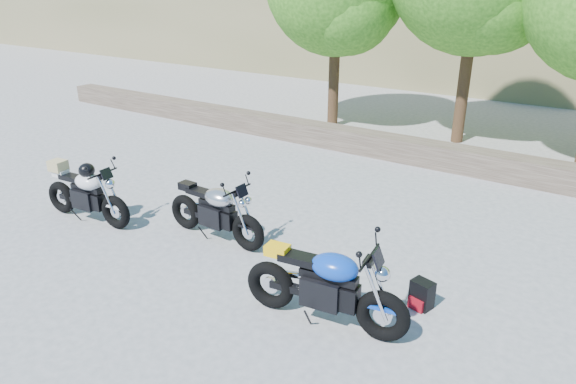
% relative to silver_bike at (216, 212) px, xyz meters
% --- Properties ---
extents(ground, '(90.00, 90.00, 0.00)m').
position_rel_silver_bike_xyz_m(ground, '(0.67, -0.33, -0.45)').
color(ground, slate).
rests_on(ground, ground).
extents(stone_wall, '(22.00, 0.55, 0.50)m').
position_rel_silver_bike_xyz_m(stone_wall, '(0.67, 5.17, -0.20)').
color(stone_wall, '#493C30').
rests_on(stone_wall, ground).
extents(silver_bike, '(1.85, 0.59, 0.93)m').
position_rel_silver_bike_xyz_m(silver_bike, '(0.00, 0.00, 0.00)').
color(silver_bike, black).
rests_on(silver_bike, ground).
extents(white_bike, '(1.83, 0.58, 1.01)m').
position_rel_silver_bike_xyz_m(white_bike, '(-2.21, -0.67, 0.04)').
color(white_bike, black).
rests_on(white_bike, ground).
extents(blue_bike, '(2.00, 0.63, 1.00)m').
position_rel_silver_bike_xyz_m(blue_bike, '(2.43, -0.90, 0.04)').
color(blue_bike, black).
rests_on(blue_bike, ground).
extents(backpack, '(0.30, 0.28, 0.35)m').
position_rel_silver_bike_xyz_m(backpack, '(3.24, 0.02, -0.28)').
color(backpack, black).
rests_on(backpack, ground).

